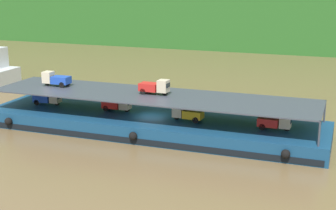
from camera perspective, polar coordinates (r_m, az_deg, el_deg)
The scene contains 9 objects.
ground_plane at distance 45.96m, azimuth -1.90°, elevation -3.08°, with size 400.00×400.00×0.00m, color brown.
cargo_barge at distance 45.72m, azimuth -1.92°, elevation -2.20°, with size 31.65×8.41×1.50m.
cargo_rack at distance 45.04m, azimuth -1.94°, elevation 1.09°, with size 30.05×7.04×2.00m.
mini_truck_lower_stern at distance 50.87m, azimuth -13.60°, elevation 0.80°, with size 2.79×1.29×1.38m.
mini_truck_lower_aft at distance 47.35m, azimuth -5.82°, elevation 0.13°, with size 2.76×1.24×1.38m.
mini_truck_lower_mid at distance 43.98m, azimuth 2.21°, elevation -0.92°, with size 2.77×1.24×1.38m.
mini_truck_lower_fore at distance 42.25m, azimuth 12.18°, elevation -1.90°, with size 2.76×1.23×1.38m.
mini_truck_upper_stern at distance 49.80m, azimuth -12.73°, elevation 2.92°, with size 2.76×1.24×1.38m.
mini_truck_upper_mid at distance 45.15m, azimuth -1.52°, elevation 2.10°, with size 2.79×1.28×1.38m.
Camera 1 is at (16.58, -40.56, 13.88)m, focal length 53.19 mm.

